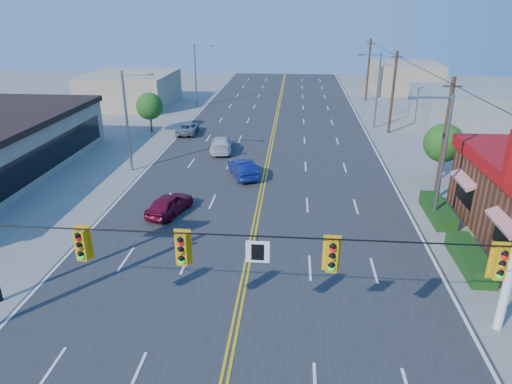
# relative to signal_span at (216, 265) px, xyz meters

# --- Properties ---
(ground) EXTENTS (160.00, 160.00, 0.00)m
(ground) POSITION_rel_signal_span_xyz_m (0.12, 0.00, -4.89)
(ground) COLOR gray
(ground) RESTS_ON ground
(road) EXTENTS (20.00, 120.00, 0.06)m
(road) POSITION_rel_signal_span_xyz_m (0.12, 20.00, -4.86)
(road) COLOR #2D2D30
(road) RESTS_ON ground
(signal_span) EXTENTS (24.32, 0.34, 9.00)m
(signal_span) POSITION_rel_signal_span_xyz_m (0.00, 0.00, 0.00)
(signal_span) COLOR #47301E
(signal_span) RESTS_ON ground
(streetlight_se) EXTENTS (2.55, 0.25, 8.00)m
(streetlight_se) POSITION_rel_signal_span_xyz_m (10.91, 14.00, -0.37)
(streetlight_se) COLOR gray
(streetlight_se) RESTS_ON ground
(streetlight_ne) EXTENTS (2.55, 0.25, 8.00)m
(streetlight_ne) POSITION_rel_signal_span_xyz_m (10.91, 38.00, -0.37)
(streetlight_ne) COLOR gray
(streetlight_ne) RESTS_ON ground
(streetlight_sw) EXTENTS (2.55, 0.25, 8.00)m
(streetlight_sw) POSITION_rel_signal_span_xyz_m (-10.67, 22.00, -0.37)
(streetlight_sw) COLOR gray
(streetlight_sw) RESTS_ON ground
(streetlight_nw) EXTENTS (2.55, 0.25, 8.00)m
(streetlight_nw) POSITION_rel_signal_span_xyz_m (-10.67, 48.00, -0.37)
(streetlight_nw) COLOR gray
(streetlight_nw) RESTS_ON ground
(utility_pole_near) EXTENTS (0.28, 0.28, 8.40)m
(utility_pole_near) POSITION_rel_signal_span_xyz_m (12.32, 18.00, -0.69)
(utility_pole_near) COLOR #47301E
(utility_pole_near) RESTS_ON ground
(utility_pole_mid) EXTENTS (0.28, 0.28, 8.40)m
(utility_pole_mid) POSITION_rel_signal_span_xyz_m (12.32, 36.00, -0.69)
(utility_pole_mid) COLOR #47301E
(utility_pole_mid) RESTS_ON ground
(utility_pole_far) EXTENTS (0.28, 0.28, 8.40)m
(utility_pole_far) POSITION_rel_signal_span_xyz_m (12.32, 54.00, -0.69)
(utility_pole_far) COLOR #47301E
(utility_pole_far) RESTS_ON ground
(tree_kfc_rear) EXTENTS (2.94, 2.94, 4.41)m
(tree_kfc_rear) POSITION_rel_signal_span_xyz_m (13.62, 22.00, -1.95)
(tree_kfc_rear) COLOR #47301E
(tree_kfc_rear) RESTS_ON ground
(tree_west) EXTENTS (2.80, 2.80, 4.20)m
(tree_west) POSITION_rel_signal_span_xyz_m (-12.88, 34.00, -2.09)
(tree_west) COLOR #47301E
(tree_west) RESTS_ON ground
(bld_east_mid) EXTENTS (12.00, 10.00, 4.00)m
(bld_east_mid) POSITION_rel_signal_span_xyz_m (22.12, 40.00, -2.89)
(bld_east_mid) COLOR gray
(bld_east_mid) RESTS_ON ground
(bld_west_far) EXTENTS (11.00, 12.00, 4.20)m
(bld_west_far) POSITION_rel_signal_span_xyz_m (-19.88, 48.00, -2.79)
(bld_west_far) COLOR tan
(bld_west_far) RESTS_ON ground
(bld_east_far) EXTENTS (10.00, 10.00, 4.40)m
(bld_east_far) POSITION_rel_signal_span_xyz_m (19.12, 62.00, -2.69)
(bld_east_far) COLOR tan
(bld_east_far) RESTS_ON ground
(car_magenta) EXTENTS (2.66, 4.27, 1.35)m
(car_magenta) POSITION_rel_signal_span_xyz_m (-5.53, 13.87, -4.21)
(car_magenta) COLOR maroon
(car_magenta) RESTS_ON ground
(car_blue) EXTENTS (2.92, 4.44, 1.38)m
(car_blue) POSITION_rel_signal_span_xyz_m (-1.60, 21.10, -4.19)
(car_blue) COLOR navy
(car_blue) RESTS_ON ground
(car_white) EXTENTS (2.49, 4.95, 1.38)m
(car_white) POSITION_rel_signal_span_xyz_m (-4.36, 27.67, -4.20)
(car_white) COLOR silver
(car_white) RESTS_ON ground
(car_silver) EXTENTS (2.21, 4.40, 1.19)m
(car_silver) POSITION_rel_signal_span_xyz_m (-8.85, 33.62, -4.29)
(car_silver) COLOR #999A9E
(car_silver) RESTS_ON ground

